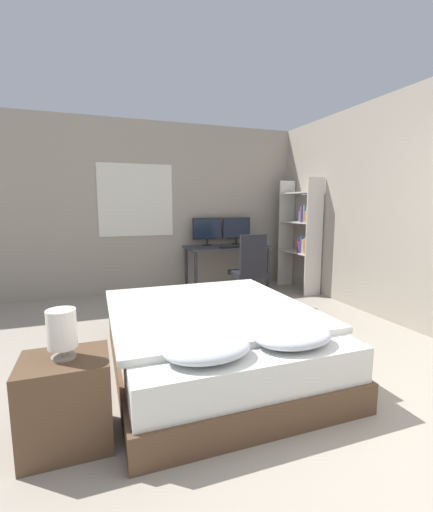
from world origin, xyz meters
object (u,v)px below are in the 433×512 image
object	(u,v)px
bedside_lamp	(62,330)
desk	(227,252)
keyboard	(232,247)
office_chair	(249,277)
bed	(213,339)
nightstand	(67,402)
monitor_left	(207,230)
computer_mouse	(249,246)
monitor_right	(236,229)
bookshelf	(303,231)

from	to	relation	value
bedside_lamp	desk	bearing A→B (deg)	54.46
desk	keyboard	world-z (taller)	keyboard
desk	office_chair	bearing A→B (deg)	-88.27
bed	keyboard	distance (m)	2.57
nightstand	monitor_left	distance (m)	3.96
bedside_lamp	desk	distance (m)	3.84
desk	computer_mouse	bearing A→B (deg)	-38.78
monitor_right	computer_mouse	xyz separation A→B (m)	(0.02, -0.46, -0.24)
computer_mouse	bedside_lamp	bearing A→B (deg)	-130.97
nightstand	bedside_lamp	distance (m)	0.44
desk	office_chair	world-z (taller)	office_chair
nightstand	computer_mouse	world-z (taller)	computer_mouse
bed	bedside_lamp	world-z (taller)	bedside_lamp
bookshelf	nightstand	bearing A→B (deg)	-141.48
nightstand	bookshelf	world-z (taller)	bookshelf
bookshelf	desk	bearing A→B (deg)	158.79
nightstand	monitor_right	distance (m)	4.24
bed	monitor_left	xyz separation A→B (m)	(0.85, 2.73, 0.74)
bedside_lamp	bookshelf	size ratio (longest dim) A/B	0.16
monitor_right	keyboard	size ratio (longest dim) A/B	1.29
computer_mouse	keyboard	bearing A→B (deg)	180.00
keyboard	office_chair	size ratio (longest dim) A/B	0.39
bedside_lamp	monitor_right	xyz separation A→B (m)	(2.49, 3.35, 0.29)
computer_mouse	bookshelf	distance (m)	0.91
bed	office_chair	xyz separation A→B (m)	(1.14, 1.70, 0.13)
desk	monitor_left	distance (m)	0.50
monitor_left	bed	bearing A→B (deg)	-107.29
monitor_right	computer_mouse	world-z (taller)	monitor_right
desk	bookshelf	bearing A→B (deg)	-21.21
bed	desk	world-z (taller)	desk
bed	bedside_lamp	distance (m)	1.36
bed	nightstand	bearing A→B (deg)	-150.75
bed	monitor_right	xyz separation A→B (m)	(1.37, 2.73, 0.74)
desk	bed	bearing A→B (deg)	-114.00
nightstand	desk	size ratio (longest dim) A/B	0.40
bedside_lamp	bookshelf	distance (m)	4.31
nightstand	keyboard	world-z (taller)	keyboard
bed	keyboard	bearing A→B (deg)	63.90
bookshelf	office_chair	bearing A→B (deg)	-162.40
bedside_lamp	keyboard	distance (m)	3.65
bed	nightstand	world-z (taller)	bed
monitor_left	monitor_right	bearing A→B (deg)	0.00
computer_mouse	office_chair	size ratio (longest dim) A/B	0.07
nightstand	bedside_lamp	xyz separation A→B (m)	(0.00, 0.00, 0.44)
computer_mouse	bed	bearing A→B (deg)	-121.59
bed	keyboard	xyz separation A→B (m)	(1.11, 2.27, 0.49)
bedside_lamp	monitor_right	world-z (taller)	monitor_right
bedside_lamp	keyboard	world-z (taller)	bedside_lamp
monitor_right	keyboard	world-z (taller)	monitor_right
bedside_lamp	office_chair	xyz separation A→B (m)	(2.25, 2.33, -0.32)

